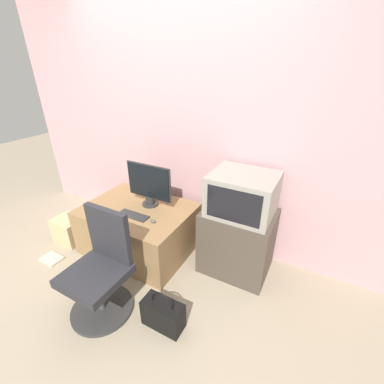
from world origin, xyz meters
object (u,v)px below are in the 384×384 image
(keyboard, at_px, (134,215))
(mouse, at_px, (153,221))
(cardboard_box_lower, at_px, (70,229))
(handbag, at_px, (163,314))
(crt_tv, at_px, (243,194))
(book, at_px, (52,259))
(office_chair, at_px, (101,272))
(main_monitor, at_px, (149,185))

(keyboard, distance_m, mouse, 0.24)
(cardboard_box_lower, distance_m, handbag, 1.62)
(crt_tv, xyz_separation_m, book, (-1.76, -0.83, -0.83))
(office_chair, bearing_deg, keyboard, 104.94)
(mouse, bearing_deg, office_chair, -96.86)
(main_monitor, bearing_deg, handbag, -49.75)
(keyboard, distance_m, cardboard_box_lower, 0.96)
(book, bearing_deg, office_chair, -8.21)
(office_chair, distance_m, cardboard_box_lower, 1.17)
(main_monitor, distance_m, office_chair, 0.97)
(keyboard, bearing_deg, crt_tv, 19.33)
(mouse, distance_m, office_chair, 0.64)
(main_monitor, relative_size, cardboard_box_lower, 1.61)
(crt_tv, height_order, handbag, crt_tv)
(office_chair, height_order, cardboard_box_lower, office_chair)
(keyboard, xyz_separation_m, book, (-0.78, -0.48, -0.51))
(office_chair, bearing_deg, crt_tv, 49.73)
(handbag, bearing_deg, office_chair, -172.16)
(main_monitor, distance_m, handbag, 1.23)
(keyboard, xyz_separation_m, office_chair, (0.17, -0.62, -0.15))
(crt_tv, bearing_deg, handbag, -107.62)
(crt_tv, height_order, cardboard_box_lower, crt_tv)
(main_monitor, relative_size, handbag, 1.51)
(cardboard_box_lower, xyz_separation_m, handbag, (1.57, -0.41, -0.02))
(main_monitor, distance_m, mouse, 0.42)
(handbag, xyz_separation_m, book, (-1.47, 0.06, -0.11))
(book, bearing_deg, main_monitor, 43.67)
(cardboard_box_lower, height_order, book, cardboard_box_lower)
(office_chair, distance_m, handbag, 0.59)
(mouse, distance_m, book, 1.23)
(keyboard, height_order, handbag, keyboard)
(keyboard, height_order, office_chair, office_chair)
(main_monitor, bearing_deg, cardboard_box_lower, -155.27)
(main_monitor, bearing_deg, keyboard, -92.28)
(mouse, bearing_deg, main_monitor, 130.19)
(main_monitor, xyz_separation_m, keyboard, (-0.01, -0.27, -0.22))
(cardboard_box_lower, bearing_deg, crt_tv, 14.63)
(main_monitor, distance_m, cardboard_box_lower, 1.14)
(keyboard, bearing_deg, main_monitor, 87.72)
(main_monitor, bearing_deg, crt_tv, 4.53)
(office_chair, bearing_deg, handbag, 7.84)
(main_monitor, height_order, crt_tv, crt_tv)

